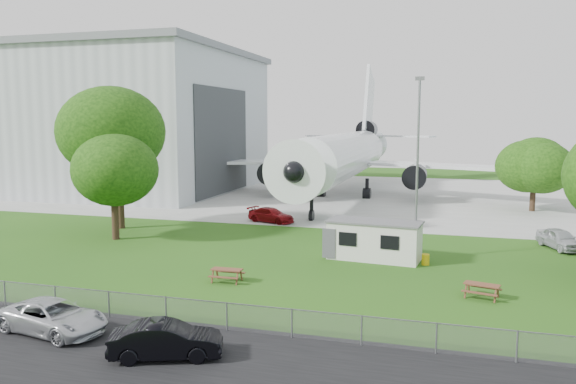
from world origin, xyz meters
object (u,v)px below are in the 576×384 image
(airliner, at_px, (346,154))
(picnic_east, at_px, (481,298))
(hangar, at_px, (90,120))
(car_centre_sedan, at_px, (166,341))
(picnic_west, at_px, (227,282))
(site_cabin, at_px, (375,240))

(airliner, height_order, picnic_east, airliner)
(hangar, bearing_deg, car_centre_sedan, -52.27)
(car_centre_sedan, bearing_deg, hangar, 17.03)
(airliner, bearing_deg, picnic_east, -69.27)
(hangar, height_order, picnic_west, hangar)
(picnic_west, bearing_deg, airliner, 88.70)
(hangar, xyz_separation_m, picnic_west, (36.04, -38.38, -9.41))
(site_cabin, xyz_separation_m, picnic_west, (-7.51, -7.76, -1.31))
(airliner, bearing_deg, car_centre_sedan, -87.85)
(hangar, relative_size, airliner, 0.90)
(hangar, relative_size, car_centre_sedan, 9.82)
(site_cabin, height_order, car_centre_sedan, site_cabin)
(airliner, bearing_deg, site_cabin, -76.03)
(hangar, distance_m, site_cabin, 53.85)
(airliner, height_order, site_cabin, airliner)
(airliner, distance_m, picnic_east, 40.22)
(site_cabin, height_order, picnic_west, site_cabin)
(hangar, distance_m, airliner, 36.21)
(hangar, xyz_separation_m, car_centre_sedan, (37.80, -48.86, -8.69))
(picnic_west, bearing_deg, hangar, 131.79)
(picnic_west, bearing_deg, car_centre_sedan, -81.89)
(site_cabin, distance_m, picnic_west, 10.88)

